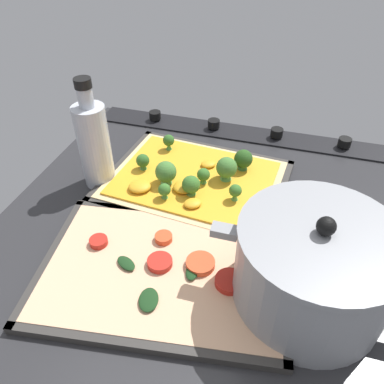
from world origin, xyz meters
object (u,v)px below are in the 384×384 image
Objects in this scene: veggie_pizza_back at (166,268)px; oil_bottle at (94,144)px; baking_tray_front at (195,183)px; broccoli_pizza at (195,178)px; baking_tray_back at (163,272)px; cooking_pot at (313,268)px.

oil_bottle reaches higher than veggie_pizza_back.
oil_bottle is (18.04, 4.13, 8.37)cm from baking_tray_front.
baking_tray_front is 1.08× the size of broccoli_pizza.
broccoli_pizza is at bearing -85.76° from veggie_pizza_back.
broccoli_pizza is 0.83× the size of baking_tray_back.
baking_tray_back is (-1.37, 22.14, -0.00)cm from baking_tray_front.
cooking_pot is (-21.97, 20.50, 4.74)cm from broccoli_pizza.
veggie_pizza_back is at bearing 94.24° from broccoli_pizza.
veggie_pizza_back is (-1.69, 22.00, 0.69)cm from baking_tray_front.
broccoli_pizza reaches higher than baking_tray_back.
baking_tray_back is 0.78cm from veggie_pizza_back.
veggie_pizza_back is at bearing 137.84° from oil_bottle.
broccoli_pizza is at bearing -43.03° from cooking_pot.
cooking_pot is (-20.36, -1.21, 5.56)cm from veggie_pizza_back.
baking_tray_front is at bearing -86.47° from baking_tray_back.
oil_bottle is at bearing -42.87° from baking_tray_back.
cooking_pot reaches higher than broccoli_pizza.
cooking_pot is (-20.69, -1.35, 6.25)cm from baking_tray_back.
baking_tray_back is at bearing 137.13° from oil_bottle.
baking_tray_back is 1.07× the size of veggie_pizza_back.
baking_tray_front is 1.30× the size of cooking_pot.
baking_tray_front is 1.70× the size of oil_bottle.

